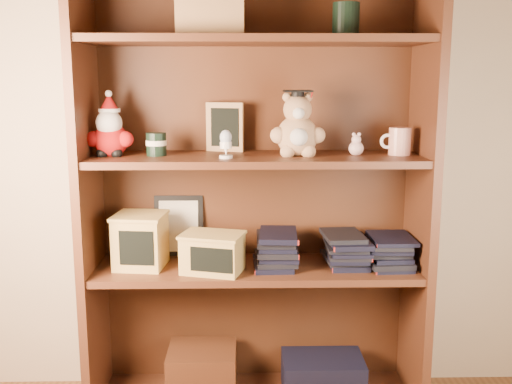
% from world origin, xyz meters
% --- Properties ---
extents(bookcase, '(1.20, 0.35, 1.60)m').
position_xyz_m(bookcase, '(0.08, 1.36, 0.78)').
color(bookcase, '#4F2916').
rests_on(bookcase, ground).
extents(shelf_lower, '(1.14, 0.33, 0.02)m').
position_xyz_m(shelf_lower, '(0.08, 1.30, 0.54)').
color(shelf_lower, '#4F2916').
rests_on(shelf_lower, ground).
extents(shelf_upper, '(1.14, 0.33, 0.02)m').
position_xyz_m(shelf_upper, '(0.08, 1.30, 0.94)').
color(shelf_upper, '#4F2916').
rests_on(shelf_upper, ground).
extents(santa_plush, '(0.16, 0.12, 0.23)m').
position_xyz_m(santa_plush, '(-0.42, 1.30, 1.03)').
color(santa_plush, '#A50F0F').
rests_on(santa_plush, shelf_upper).
extents(teachers_tin, '(0.07, 0.07, 0.08)m').
position_xyz_m(teachers_tin, '(-0.26, 1.30, 0.99)').
color(teachers_tin, black).
rests_on(teachers_tin, shelf_upper).
extents(chalkboard_plaque, '(0.14, 0.09, 0.18)m').
position_xyz_m(chalkboard_plaque, '(-0.03, 1.42, 1.04)').
color(chalkboard_plaque, '#9E7547').
rests_on(chalkboard_plaque, shelf_upper).
extents(egg_cup, '(0.04, 0.04, 0.09)m').
position_xyz_m(egg_cup, '(-0.02, 1.23, 1.00)').
color(egg_cup, white).
rests_on(egg_cup, shelf_upper).
extents(grad_teddy_bear, '(0.19, 0.16, 0.23)m').
position_xyz_m(grad_teddy_bear, '(0.22, 1.30, 1.04)').
color(grad_teddy_bear, tan).
rests_on(grad_teddy_bear, shelf_upper).
extents(pink_figurine, '(0.05, 0.05, 0.08)m').
position_xyz_m(pink_figurine, '(0.43, 1.30, 0.98)').
color(pink_figurine, beige).
rests_on(pink_figurine, shelf_upper).
extents(teacher_mug, '(0.11, 0.08, 0.10)m').
position_xyz_m(teacher_mug, '(0.58, 1.30, 1.00)').
color(teacher_mug, silver).
rests_on(teacher_mug, shelf_upper).
extents(certificate_frame, '(0.18, 0.05, 0.23)m').
position_xyz_m(certificate_frame, '(-0.21, 1.44, 0.66)').
color(certificate_frame, black).
rests_on(certificate_frame, shelf_lower).
extents(treats_box, '(0.19, 0.19, 0.19)m').
position_xyz_m(treats_box, '(-0.33, 1.30, 0.65)').
color(treats_box, tan).
rests_on(treats_box, shelf_lower).
extents(pencils_box, '(0.24, 0.20, 0.14)m').
position_xyz_m(pencils_box, '(-0.07, 1.24, 0.62)').
color(pencils_box, tan).
rests_on(pencils_box, shelf_lower).
extents(book_stack_left, '(0.14, 0.20, 0.11)m').
position_xyz_m(book_stack_left, '(0.15, 1.30, 0.61)').
color(book_stack_left, black).
rests_on(book_stack_left, shelf_lower).
extents(book_stack_mid, '(0.14, 0.20, 0.13)m').
position_xyz_m(book_stack_mid, '(0.40, 1.30, 0.61)').
color(book_stack_mid, black).
rests_on(book_stack_mid, shelf_lower).
extents(book_stack_right, '(0.14, 0.20, 0.11)m').
position_xyz_m(book_stack_right, '(0.55, 1.30, 0.61)').
color(book_stack_right, black).
rests_on(book_stack_right, shelf_lower).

